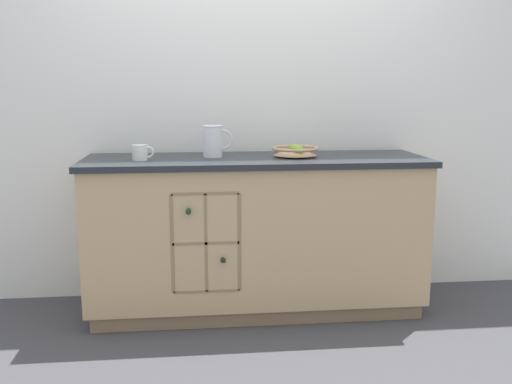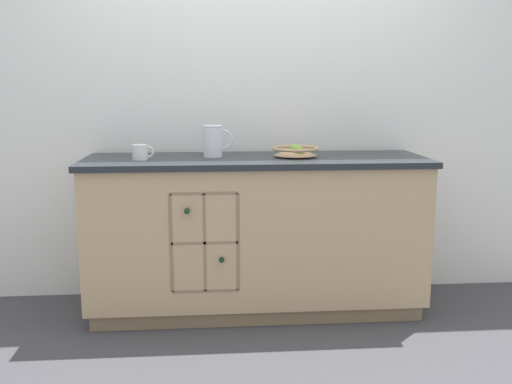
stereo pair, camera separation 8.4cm
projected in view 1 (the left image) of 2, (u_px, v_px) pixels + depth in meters
ground_plane at (256, 308)px, 3.51m from camera, size 14.00×14.00×0.00m
back_wall at (250, 98)px, 3.63m from camera, size 4.40×0.06×2.55m
kitchen_island at (256, 234)px, 3.42m from camera, size 2.01×0.64×0.94m
fruit_bowl at (295, 150)px, 3.37m from camera, size 0.28×0.28×0.08m
white_pitcher at (213, 140)px, 3.35m from camera, size 0.18×0.12×0.19m
ceramic_mug at (141, 152)px, 3.21m from camera, size 0.12×0.09×0.09m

